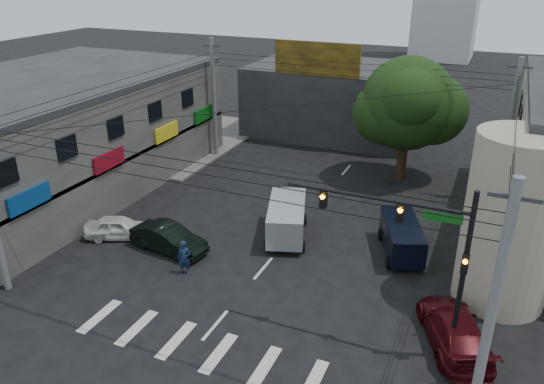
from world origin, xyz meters
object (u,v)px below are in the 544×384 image
Objects in this scene: traffic_gantry at (420,242)px; utility_pole_near_right at (490,319)px; dark_sedan at (169,238)px; street_tree at (408,104)px; traffic_officer at (184,258)px; silver_minivan at (287,221)px; utility_pole_far_right at (508,132)px; white_compact at (119,227)px; utility_pole_far_left at (214,99)px; maroon_sedan at (454,330)px; navy_van at (401,238)px.

utility_pole_near_right is (2.68, -3.50, -0.23)m from traffic_gantry.
street_tree is at bearing -23.83° from dark_sedan.
silver_minivan is at bearing 43.83° from traffic_officer.
traffic_gantry is 0.78× the size of utility_pole_far_right.
utility_pole_near_right is 2.02× the size of dark_sedan.
utility_pole_near_right is 17.51m from dark_sedan.
utility_pole_near_right is 15.17m from silver_minivan.
traffic_officer reaches higher than dark_sedan.
street_tree is at bearing -64.46° from white_compact.
traffic_gantry is 4.01× the size of traffic_officer.
silver_minivan reaches higher than dark_sedan.
street_tree is at bearing 3.95° from utility_pole_far_left.
street_tree reaches higher than dark_sedan.
utility_pole_far_right is at bearing -40.25° from dark_sedan.
dark_sedan is at bearing 168.67° from traffic_gantry.
maroon_sedan is at bearing -17.36° from traffic_officer.
street_tree is 0.95× the size of utility_pole_far_left.
utility_pole_near_right reaches higher than maroon_sedan.
silver_minivan is at bearing -45.17° from utility_pole_far_left.
utility_pole_far_left reaches higher than traffic_officer.
street_tree is 0.95× the size of utility_pole_near_right.
street_tree reaches higher than traffic_gantry.
street_tree is 18.42m from traffic_gantry.
white_compact is 0.84× the size of navy_van.
navy_van is at bearing 112.08° from utility_pole_near_right.
white_compact is (-16.65, 2.76, -4.19)m from traffic_gantry.
silver_minivan is at bearing 136.54° from utility_pole_near_right.
maroon_sedan is at bearing -72.22° from street_tree.
traffic_gantry is 0.78× the size of utility_pole_far_left.
utility_pole_far_left reaches higher than street_tree.
utility_pole_far_right is 21.50m from traffic_officer.
maroon_sedan is (-0.99, -16.19, -3.85)m from utility_pole_far_right.
dark_sedan is 0.82× the size of maroon_sedan.
maroon_sedan is at bearing -172.80° from navy_van.
utility_pole_far_right is (2.68, 17.00, -0.23)m from traffic_gantry.
dark_sedan is (-15.93, 6.15, -3.88)m from utility_pole_near_right.
traffic_gantry reaches higher than dark_sedan.
traffic_officer reaches higher than maroon_sedan.
navy_van is at bearing -102.37° from silver_minivan.
dark_sedan is 1.12× the size of white_compact.
maroon_sedan is at bearing -139.73° from silver_minivan.
traffic_officer is at bearing -132.06° from white_compact.
utility_pole_near_right is at bearing -103.37° from dark_sedan.
maroon_sedan is at bearing -120.45° from white_compact.
dark_sedan is (5.07, -14.35, -3.88)m from utility_pole_far_left.
utility_pole_near_right is (6.50, -21.50, -0.87)m from street_tree.
traffic_gantry is 25.00m from utility_pole_far_left.
traffic_gantry is at bearing 172.83° from navy_van.
silver_minivan reaches higher than traffic_officer.
dark_sedan is at bearing 91.77° from navy_van.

